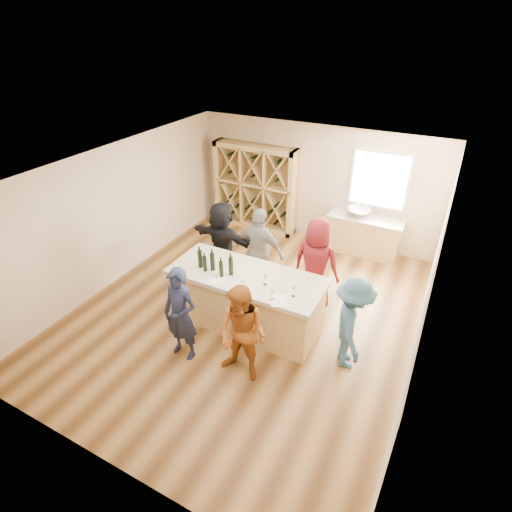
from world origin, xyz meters
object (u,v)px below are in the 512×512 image
at_px(wine_bottle_c, 212,262).
at_px(wine_bottle_e, 231,266).
at_px(wine_bottle_b, 205,264).
at_px(person_server, 352,324).
at_px(person_far_right, 316,264).
at_px(person_near_right, 242,334).
at_px(sink, 358,212).
at_px(wine_bottle_a, 200,259).
at_px(person_far_left, 223,241).
at_px(wine_rack, 255,188).
at_px(person_far_mid, 260,251).
at_px(person_near_left, 181,315).
at_px(tasting_counter_base, 247,301).
at_px(wine_bottle_d, 221,269).

distance_m(wine_bottle_c, wine_bottle_e, 0.36).
distance_m(wine_bottle_b, wine_bottle_e, 0.47).
xyz_separation_m(person_server, person_far_right, (-1.03, 1.21, 0.11)).
bearing_deg(person_near_right, person_server, 39.85).
relative_size(wine_bottle_c, wine_bottle_e, 1.00).
distance_m(sink, wine_bottle_c, 4.00).
height_order(wine_bottle_a, wine_bottle_e, wine_bottle_e).
height_order(wine_bottle_a, person_far_right, person_far_right).
relative_size(wine_bottle_c, person_far_left, 0.19).
height_order(wine_rack, person_far_mid, wine_rack).
bearing_deg(person_far_mid, person_near_left, 87.17).
xyz_separation_m(wine_bottle_b, person_far_right, (1.57, 1.32, -0.30)).
bearing_deg(person_near_left, wine_bottle_c, 93.16).
height_order(wine_rack, wine_bottle_a, wine_rack).
relative_size(wine_rack, tasting_counter_base, 0.85).
distance_m(wine_bottle_d, person_far_right, 1.84).
relative_size(tasting_counter_base, wine_bottle_d, 8.83).
bearing_deg(wine_bottle_a, wine_bottle_e, 3.81).
bearing_deg(person_far_left, wine_rack, -75.73).
bearing_deg(wine_bottle_a, wine_bottle_c, 4.41).
distance_m(wine_bottle_a, person_near_right, 1.71).
xyz_separation_m(wine_rack, wine_bottle_d, (1.33, -3.83, 0.13)).
relative_size(wine_bottle_b, person_server, 0.18).
bearing_deg(wine_bottle_c, person_far_mid, 76.25).
bearing_deg(person_server, wine_bottle_b, 71.25).
xyz_separation_m(wine_bottle_a, wine_bottle_e, (0.60, 0.04, 0.00)).
bearing_deg(person_near_left, wine_rack, 104.94).
bearing_deg(wine_bottle_b, sink, 65.34).
distance_m(wine_rack, person_far_mid, 2.87).
bearing_deg(wine_bottle_b, wine_rack, 104.53).
height_order(person_near_left, person_far_left, person_far_left).
relative_size(sink, wine_bottle_c, 1.63).
bearing_deg(person_near_left, person_near_right, 4.48).
bearing_deg(wine_bottle_b, person_far_left, 109.58).
height_order(wine_bottle_e, person_server, person_server).
bearing_deg(person_far_right, person_near_right, 85.28).
bearing_deg(person_server, wine_bottle_e, 69.03).
xyz_separation_m(wine_bottle_c, person_server, (2.50, 0.03, -0.44)).
distance_m(wine_bottle_b, wine_bottle_c, 0.14).
height_order(sink, wine_bottle_b, wine_bottle_b).
bearing_deg(sink, person_far_left, -132.42).
xyz_separation_m(wine_bottle_c, person_far_mid, (0.30, 1.22, -0.35)).
xyz_separation_m(person_server, person_far_mid, (-2.20, 1.19, 0.09)).
height_order(tasting_counter_base, wine_bottle_e, wine_bottle_e).
bearing_deg(person_server, tasting_counter_base, 65.61).
height_order(person_near_right, person_server, person_near_right).
xyz_separation_m(person_near_left, person_far_left, (-0.61, 2.28, 0.04)).
bearing_deg(sink, wine_bottle_b, -114.66).
height_order(sink, tasting_counter_base, sink).
bearing_deg(wine_rack, wine_bottle_d, -70.83).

